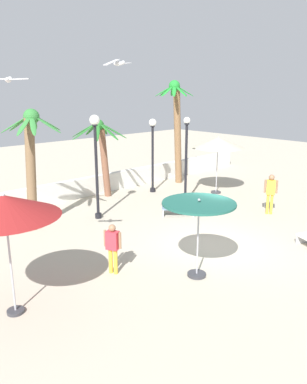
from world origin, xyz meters
name	(u,v)px	position (x,y,z in m)	size (l,w,h in m)	color
ground_plane	(213,248)	(0.00, 0.00, 0.00)	(56.00, 56.00, 0.00)	#B2A893
boundary_wall	(77,189)	(0.00, 8.52, 0.48)	(25.20, 0.30, 0.95)	silver
patio_umbrella_0	(199,210)	(-1.94, -0.92, 2.01)	(2.07, 2.07, 2.35)	#333338
patio_umbrella_1	(218,143)	(5.79, 4.35, 2.62)	(2.66, 2.66, 2.94)	#333338
patio_umbrella_2	(4,206)	(-6.61, 0.87, 2.72)	(2.52, 2.52, 3.03)	#333338
palm_tree_0	(177,122)	(5.82, 7.29, 3.49)	(2.12, 2.12, 5.73)	brown
palm_tree_1	(102,147)	(1.08, 7.78, 2.51)	(2.78, 2.78, 3.87)	brown
palm_tree_2	(31,156)	(-3.47, 5.95, 2.85)	(2.19, 2.18, 4.59)	brown
lamp_post_1	(186,157)	(3.20, 4.19, 2.21)	(0.30, 0.30, 4.05)	black
lamp_post_2	(153,147)	(3.53, 6.79, 2.40)	(0.38, 0.38, 3.81)	black
lamp_post_3	(96,152)	(-1.03, 5.28, 2.79)	(0.41, 0.41, 4.29)	black
lounge_chair_0	(184,207)	(1.84, 3.02, 0.39)	(1.73, 1.71, 0.84)	#B7B7BC
guest_0	(271,190)	(4.69, 0.63, 1.07)	(0.40, 0.48, 1.76)	gold
guest_1	(113,244)	(-3.61, 0.88, 0.92)	(0.37, 0.52, 1.53)	gold
seagull_0	(8,79)	(-5.91, 1.65, 5.49)	(0.84, 0.72, 0.14)	white
seagull_1	(119,63)	(-2.52, 1.78, 5.99)	(1.30, 0.56, 0.20)	white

